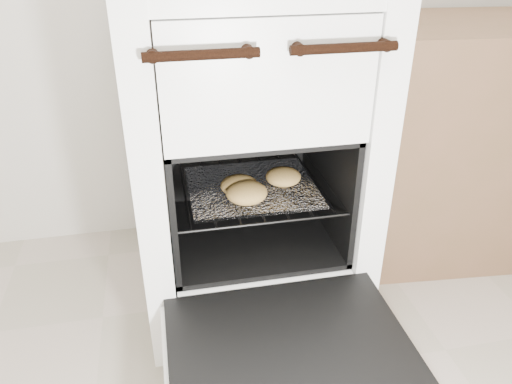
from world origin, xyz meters
TOP-DOWN VIEW (x-y plane):
  - stove at (0.15, 1.14)m, footprint 0.66×0.73m
  - oven_door at (0.15, 0.58)m, footprint 0.59×0.46m
  - oven_rack at (0.15, 1.06)m, footprint 0.48×0.46m
  - foil_sheet at (0.15, 1.04)m, footprint 0.37×0.33m
  - baked_rolls at (0.15, 0.99)m, footprint 0.27×0.22m
  - counter at (0.93, 1.26)m, footprint 0.88×0.62m

SIDE VIEW (x-z plane):
  - oven_door at x=0.15m, z-range 0.20..0.24m
  - oven_rack at x=0.15m, z-range 0.41..0.42m
  - counter at x=0.93m, z-range 0.00..0.83m
  - foil_sheet at x=0.15m, z-range 0.41..0.42m
  - baked_rolls at x=0.15m, z-range 0.42..0.48m
  - stove at x=0.15m, z-range -0.01..0.99m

